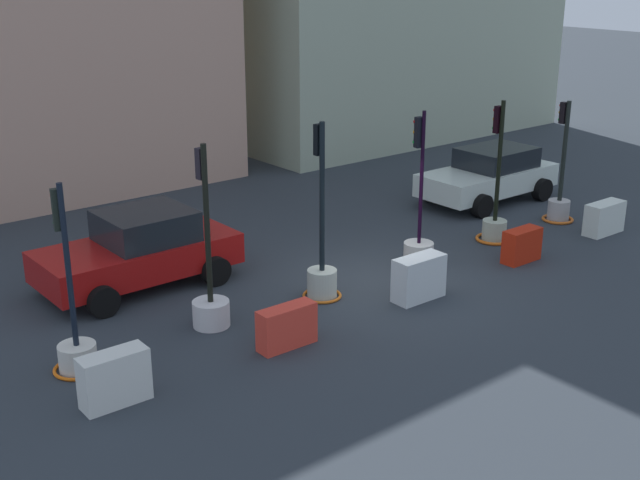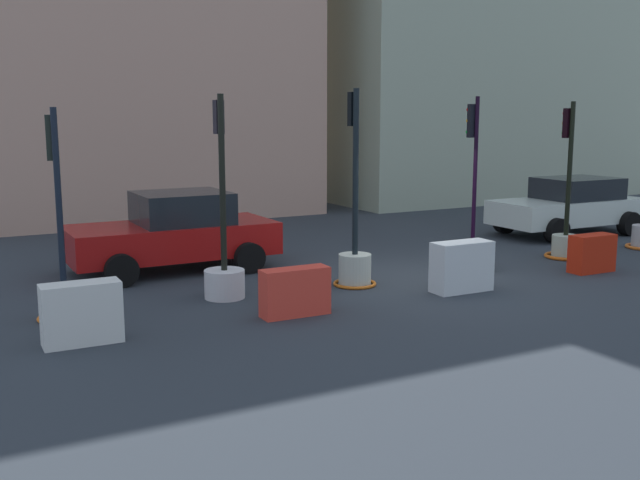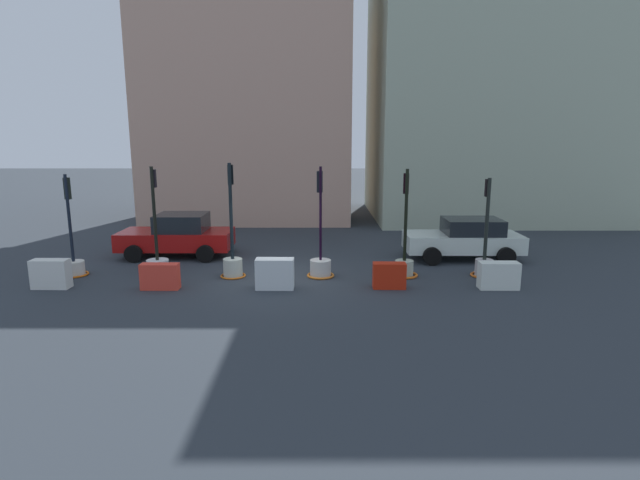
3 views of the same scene
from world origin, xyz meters
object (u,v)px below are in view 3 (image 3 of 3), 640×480
(car_red_compact, at_px, (178,235))
(construction_barrier_4, at_px, (499,275))
(traffic_light_5, at_px, (485,259))
(construction_barrier_3, at_px, (389,276))
(traffic_light_3, at_px, (321,262))
(construction_barrier_1, at_px, (160,276))
(traffic_light_1, at_px, (157,257))
(traffic_light_0, at_px, (74,259))
(construction_barrier_2, at_px, (275,274))
(car_white_van, at_px, (465,239))
(traffic_light_4, at_px, (405,259))
(traffic_light_2, at_px, (233,258))
(construction_barrier_0, at_px, (51,274))

(car_red_compact, bearing_deg, construction_barrier_4, -21.72)
(traffic_light_5, bearing_deg, construction_barrier_3, -157.86)
(traffic_light_3, distance_m, construction_barrier_1, 4.96)
(traffic_light_1, bearing_deg, traffic_light_3, -2.48)
(traffic_light_0, xyz_separation_m, traffic_light_1, (2.71, 0.09, 0.07))
(traffic_light_0, height_order, traffic_light_3, traffic_light_3)
(construction_barrier_2, xyz_separation_m, car_red_compact, (-4.05, 4.27, 0.33))
(traffic_light_3, bearing_deg, construction_barrier_4, -14.20)
(traffic_light_5, distance_m, car_white_van, 2.41)
(construction_barrier_3, height_order, car_white_van, car_white_van)
(traffic_light_0, distance_m, car_red_compact, 3.85)
(construction_barrier_2, relative_size, car_white_van, 0.27)
(traffic_light_0, distance_m, traffic_light_4, 10.78)
(traffic_light_5, xyz_separation_m, construction_barrier_1, (-10.07, -1.42, -0.19))
(traffic_light_2, height_order, car_red_compact, traffic_light_2)
(traffic_light_2, bearing_deg, car_white_van, 16.68)
(construction_barrier_0, bearing_deg, construction_barrier_2, -0.48)
(construction_barrier_2, bearing_deg, construction_barrier_3, 0.87)
(traffic_light_5, height_order, car_red_compact, traffic_light_5)
(traffic_light_0, relative_size, traffic_light_1, 0.93)
(traffic_light_5, relative_size, construction_barrier_2, 2.81)
(construction_barrier_0, xyz_separation_m, construction_barrier_3, (10.10, -0.00, -0.05))
(construction_barrier_4, bearing_deg, construction_barrier_2, -179.96)
(construction_barrier_2, xyz_separation_m, construction_barrier_3, (3.41, 0.05, -0.07))
(traffic_light_2, distance_m, construction_barrier_3, 5.06)
(construction_barrier_1, bearing_deg, traffic_light_3, 16.26)
(traffic_light_5, relative_size, car_white_van, 0.76)
(construction_barrier_0, distance_m, construction_barrier_1, 3.29)
(car_red_compact, bearing_deg, traffic_light_0, -133.56)
(construction_barrier_3, distance_m, car_white_van, 4.98)
(construction_barrier_3, distance_m, car_red_compact, 8.58)
(construction_barrier_0, xyz_separation_m, car_white_van, (13.39, 3.72, 0.33))
(traffic_light_3, xyz_separation_m, traffic_light_4, (2.72, 0.06, 0.08))
(car_white_van, bearing_deg, traffic_light_1, -168.39)
(construction_barrier_4, height_order, car_red_compact, car_red_compact)
(traffic_light_2, bearing_deg, construction_barrier_3, -14.60)
(traffic_light_1, relative_size, construction_barrier_0, 3.25)
(construction_barrier_0, height_order, construction_barrier_1, construction_barrier_0)
(traffic_light_1, height_order, traffic_light_2, traffic_light_2)
(construction_barrier_1, distance_m, car_red_compact, 4.38)
(car_white_van, bearing_deg, car_red_compact, 177.35)
(traffic_light_0, height_order, construction_barrier_2, traffic_light_0)
(traffic_light_1, bearing_deg, traffic_light_0, -178.06)
(construction_barrier_3, relative_size, car_red_compact, 0.23)
(traffic_light_0, bearing_deg, traffic_light_2, -1.77)
(traffic_light_4, xyz_separation_m, construction_barrier_0, (-10.77, -1.35, -0.14))
(traffic_light_0, distance_m, car_white_van, 13.59)
(traffic_light_3, height_order, construction_barrier_1, traffic_light_3)
(traffic_light_0, relative_size, construction_barrier_2, 2.91)
(traffic_light_2, xyz_separation_m, car_red_compact, (-2.57, 2.95, 0.16))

